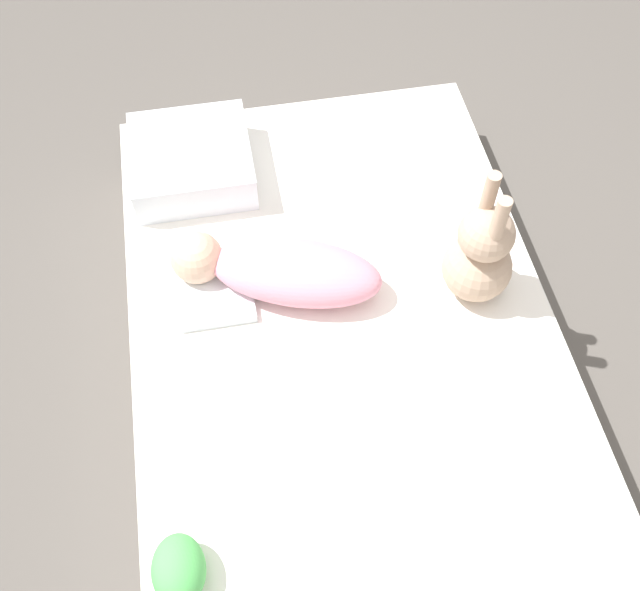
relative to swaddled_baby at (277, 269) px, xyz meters
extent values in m
plane|color=#514C47|center=(0.15, 0.13, -0.26)|extent=(12.00, 12.00, 0.00)
cube|color=white|center=(0.15, 0.13, -0.16)|extent=(1.58, 1.00, 0.19)
cube|color=white|center=(-0.01, -0.15, -0.05)|extent=(0.22, 0.18, 0.02)
ellipsoid|color=pink|center=(0.02, 0.04, 0.00)|extent=(0.31, 0.45, 0.12)
sphere|color=#DBB293|center=(-0.07, -0.19, 0.00)|extent=(0.13, 0.13, 0.13)
cube|color=white|center=(-0.40, -0.17, -0.01)|extent=(0.31, 0.31, 0.10)
sphere|color=tan|center=(0.09, 0.46, 0.02)|extent=(0.17, 0.17, 0.17)
sphere|color=tan|center=(0.09, 0.46, 0.15)|extent=(0.13, 0.13, 0.13)
cylinder|color=tan|center=(0.06, 0.46, 0.24)|extent=(0.03, 0.03, 0.11)
cylinder|color=tan|center=(0.13, 0.46, 0.24)|extent=(0.03, 0.03, 0.11)
ellipsoid|color=#51B756|center=(0.65, -0.29, -0.02)|extent=(0.14, 0.10, 0.09)
camera|label=1|loc=(1.05, -0.09, 1.44)|focal=42.00mm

